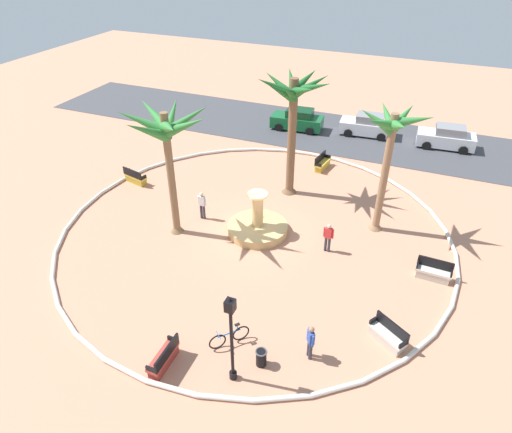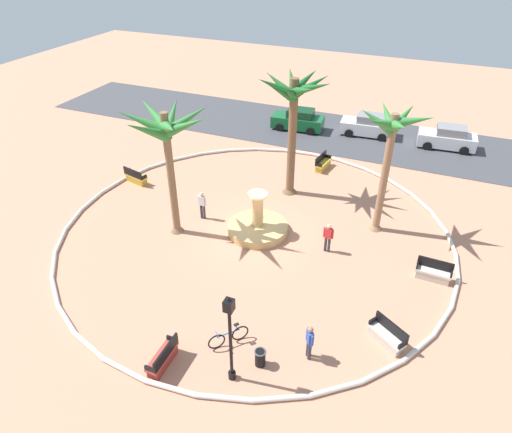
% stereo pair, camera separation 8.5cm
% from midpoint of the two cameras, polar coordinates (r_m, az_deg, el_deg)
% --- Properties ---
extents(ground_plane, '(80.00, 80.00, 0.00)m').
position_cam_midpoint_polar(ground_plane, '(24.19, -0.19, -1.98)').
color(ground_plane, tan).
extents(plaza_curb, '(20.60, 20.60, 0.20)m').
position_cam_midpoint_polar(plaza_curb, '(24.13, -0.19, -1.79)').
color(plaza_curb, silver).
rests_on(plaza_curb, ground).
extents(street_asphalt, '(48.00, 8.00, 0.03)m').
position_cam_midpoint_polar(street_asphalt, '(36.52, 8.95, 10.52)').
color(street_asphalt, '#424247').
rests_on(street_asphalt, ground).
extents(fountain, '(3.21, 3.21, 2.40)m').
position_cam_midpoint_polar(fountain, '(24.00, 0.10, -1.32)').
color(fountain, tan).
rests_on(fountain, ground).
extents(palm_tree_near_fountain, '(3.53, 3.50, 6.78)m').
position_cam_midpoint_polar(palm_tree_near_fountain, '(22.83, 16.51, 9.31)').
color(palm_tree_near_fountain, '#8E6B4C').
rests_on(palm_tree_near_fountain, ground).
extents(palm_tree_by_curb, '(4.17, 4.20, 7.26)m').
position_cam_midpoint_polar(palm_tree_by_curb, '(25.43, 4.66, 14.07)').
color(palm_tree_by_curb, brown).
rests_on(palm_tree_by_curb, ground).
extents(palm_tree_mid_plaza, '(4.45, 4.27, 6.92)m').
position_cam_midpoint_polar(palm_tree_mid_plaza, '(21.98, -11.37, 9.96)').
color(palm_tree_mid_plaza, brown).
rests_on(palm_tree_mid_plaza, ground).
extents(bench_east, '(0.53, 1.61, 1.00)m').
position_cam_midpoint_polar(bench_east, '(17.95, -11.70, -17.20)').
color(bench_east, '#B73D33').
rests_on(bench_east, ground).
extents(bench_west, '(1.62, 1.29, 1.00)m').
position_cam_midpoint_polar(bench_west, '(19.02, 16.17, -14.32)').
color(bench_west, beige).
rests_on(bench_west, ground).
extents(bench_north, '(0.74, 1.66, 1.00)m').
position_cam_midpoint_polar(bench_north, '(30.63, 8.29, 6.59)').
color(bench_north, gold).
rests_on(bench_north, ground).
extents(bench_southeast, '(1.67, 0.84, 1.00)m').
position_cam_midpoint_polar(bench_southeast, '(29.60, -15.09, 4.72)').
color(bench_southeast, gold).
rests_on(bench_southeast, ground).
extents(bench_southwest, '(1.62, 0.55, 1.00)m').
position_cam_midpoint_polar(bench_southwest, '(22.57, 21.40, -6.63)').
color(bench_southwest, beige).
rests_on(bench_southwest, ground).
extents(lamppost, '(0.32, 0.32, 4.02)m').
position_cam_midpoint_polar(lamppost, '(15.74, -3.30, -14.53)').
color(lamppost, black).
rests_on(lamppost, ground).
extents(trash_bin, '(0.46, 0.46, 0.73)m').
position_cam_midpoint_polar(trash_bin, '(17.60, 0.52, -17.38)').
color(trash_bin, black).
rests_on(trash_bin, ground).
extents(bicycle_red_frame, '(1.18, 1.33, 0.94)m').
position_cam_midpoint_polar(bicycle_red_frame, '(18.27, -3.51, -14.96)').
color(bicycle_red_frame, black).
rests_on(bicycle_red_frame, ground).
extents(person_cyclist_helmet, '(0.36, 0.45, 1.61)m').
position_cam_midpoint_polar(person_cyclist_helmet, '(17.55, 6.76, -15.32)').
color(person_cyclist_helmet, '#33333D').
rests_on(person_cyclist_helmet, ground).
extents(person_cyclist_photo, '(0.53, 0.22, 1.67)m').
position_cam_midpoint_polar(person_cyclist_photo, '(24.96, -6.92, 1.56)').
color(person_cyclist_photo, '#33333D').
rests_on(person_cyclist_photo, ground).
extents(person_pedestrian_stroll, '(0.53, 0.22, 1.62)m').
position_cam_midpoint_polar(person_pedestrian_stroll, '(22.61, 9.01, -2.48)').
color(person_pedestrian_stroll, '#33333D').
rests_on(person_pedestrian_stroll, ground).
extents(parked_car_leftmost, '(4.12, 2.15, 1.67)m').
position_cam_midpoint_polar(parked_car_leftmost, '(36.48, 5.19, 12.06)').
color(parked_car_leftmost, '#145B2D').
rests_on(parked_car_leftmost, ground).
extents(parked_car_second, '(4.12, 2.15, 1.67)m').
position_cam_midpoint_polar(parked_car_second, '(36.29, 13.80, 11.12)').
color(parked_car_second, silver).
rests_on(parked_car_second, ground).
extents(parked_car_third, '(4.11, 2.14, 1.67)m').
position_cam_midpoint_polar(parked_car_third, '(35.92, 22.88, 9.18)').
color(parked_car_third, silver).
rests_on(parked_car_third, ground).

